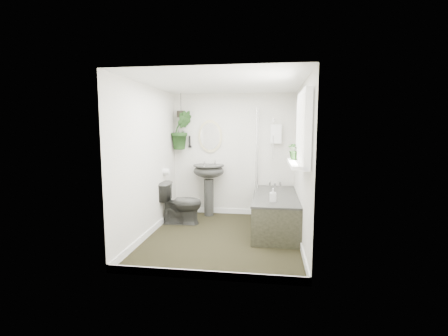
# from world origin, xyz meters

# --- Properties ---
(floor) EXTENTS (2.30, 2.80, 0.02)m
(floor) POSITION_xyz_m (0.00, 0.00, -0.01)
(floor) COLOR black
(floor) RESTS_ON ground
(ceiling) EXTENTS (2.30, 2.80, 0.02)m
(ceiling) POSITION_xyz_m (0.00, 0.00, 2.31)
(ceiling) COLOR white
(ceiling) RESTS_ON ground
(wall_back) EXTENTS (2.30, 0.02, 2.30)m
(wall_back) POSITION_xyz_m (0.00, 1.41, 1.15)
(wall_back) COLOR beige
(wall_back) RESTS_ON ground
(wall_front) EXTENTS (2.30, 0.02, 2.30)m
(wall_front) POSITION_xyz_m (0.00, -1.41, 1.15)
(wall_front) COLOR beige
(wall_front) RESTS_ON ground
(wall_left) EXTENTS (0.02, 2.80, 2.30)m
(wall_left) POSITION_xyz_m (-1.16, 0.00, 1.15)
(wall_left) COLOR beige
(wall_left) RESTS_ON ground
(wall_right) EXTENTS (0.02, 2.80, 2.30)m
(wall_right) POSITION_xyz_m (1.16, 0.00, 1.15)
(wall_right) COLOR beige
(wall_right) RESTS_ON ground
(skirting) EXTENTS (2.30, 2.80, 0.10)m
(skirting) POSITION_xyz_m (0.00, 0.00, 0.05)
(skirting) COLOR white
(skirting) RESTS_ON floor
(bathtub) EXTENTS (0.72, 1.72, 0.58)m
(bathtub) POSITION_xyz_m (0.80, 0.50, 0.29)
(bathtub) COLOR #2E2E2B
(bathtub) RESTS_ON floor
(bath_screen) EXTENTS (0.04, 0.72, 1.40)m
(bath_screen) POSITION_xyz_m (0.47, 0.99, 1.28)
(bath_screen) COLOR silver
(bath_screen) RESTS_ON bathtub
(shower_box) EXTENTS (0.20, 0.10, 0.35)m
(shower_box) POSITION_xyz_m (0.80, 1.34, 1.55)
(shower_box) COLOR white
(shower_box) RESTS_ON wall_back
(oval_mirror) EXTENTS (0.46, 0.03, 0.62)m
(oval_mirror) POSITION_xyz_m (-0.44, 1.37, 1.50)
(oval_mirror) COLOR beige
(oval_mirror) RESTS_ON wall_back
(wall_sconce) EXTENTS (0.04, 0.04, 0.22)m
(wall_sconce) POSITION_xyz_m (-0.84, 1.36, 1.40)
(wall_sconce) COLOR black
(wall_sconce) RESTS_ON wall_back
(toilet_roll_holder) EXTENTS (0.11, 0.11, 0.11)m
(toilet_roll_holder) POSITION_xyz_m (-1.10, 0.70, 0.90)
(toilet_roll_holder) COLOR white
(toilet_roll_holder) RESTS_ON wall_left
(window_recess) EXTENTS (0.08, 1.00, 0.90)m
(window_recess) POSITION_xyz_m (1.09, -0.70, 1.65)
(window_recess) COLOR white
(window_recess) RESTS_ON wall_right
(window_sill) EXTENTS (0.18, 1.00, 0.04)m
(window_sill) POSITION_xyz_m (1.02, -0.70, 1.23)
(window_sill) COLOR white
(window_sill) RESTS_ON wall_right
(window_blinds) EXTENTS (0.01, 0.86, 0.76)m
(window_blinds) POSITION_xyz_m (1.04, -0.70, 1.65)
(window_blinds) COLOR white
(window_blinds) RESTS_ON wall_right
(toilet) EXTENTS (0.74, 0.44, 0.73)m
(toilet) POSITION_xyz_m (-0.82, 0.63, 0.37)
(toilet) COLOR #2E2E2B
(toilet) RESTS_ON floor
(pedestal_sink) EXTENTS (0.60, 0.52, 0.98)m
(pedestal_sink) POSITION_xyz_m (-0.44, 1.20, 0.49)
(pedestal_sink) COLOR #2E2E2B
(pedestal_sink) RESTS_ON floor
(sill_plant) EXTENTS (0.29, 0.26, 0.27)m
(sill_plant) POSITION_xyz_m (1.03, -0.40, 1.38)
(sill_plant) COLOR black
(sill_plant) RESTS_ON window_sill
(hanging_plant) EXTENTS (0.49, 0.45, 0.73)m
(hanging_plant) POSITION_xyz_m (-0.97, 1.25, 1.62)
(hanging_plant) COLOR black
(hanging_plant) RESTS_ON ceiling
(soap_bottle) EXTENTS (0.10, 0.10, 0.20)m
(soap_bottle) POSITION_xyz_m (0.75, 0.01, 0.68)
(soap_bottle) COLOR black
(soap_bottle) RESTS_ON bathtub
(hanging_pot) EXTENTS (0.16, 0.16, 0.12)m
(hanging_pot) POSITION_xyz_m (-0.97, 1.25, 1.92)
(hanging_pot) COLOR black
(hanging_pot) RESTS_ON ceiling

